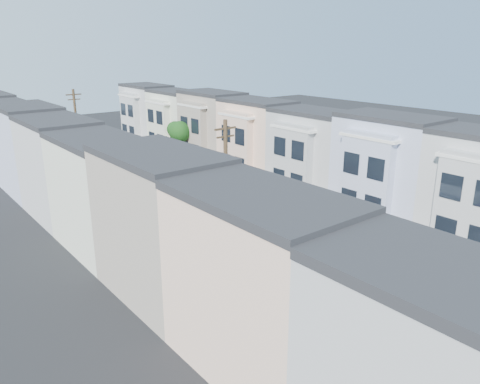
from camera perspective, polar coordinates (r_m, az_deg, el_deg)
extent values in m
plane|color=black|center=(34.59, 8.83, -7.52)|extent=(160.00, 160.00, 0.00)
cube|color=black|center=(45.24, -5.21, -1.24)|extent=(12.00, 70.00, 0.02)
cube|color=gray|center=(42.40, -12.03, -2.78)|extent=(0.30, 70.00, 0.15)
cube|color=gray|center=(48.63, 0.73, 0.27)|extent=(0.30, 70.00, 0.15)
cube|color=gray|center=(41.89, -13.62, -3.15)|extent=(2.60, 70.00, 0.15)
cube|color=gray|center=(49.43, 1.89, 0.55)|extent=(2.60, 70.00, 0.15)
cube|color=gold|center=(45.24, -5.21, -1.25)|extent=(0.12, 70.00, 0.01)
cube|color=#B5B5B5|center=(40.60, -18.45, -4.37)|extent=(5.00, 70.00, 8.50)
cube|color=#B5B5B5|center=(51.90, 5.09, 1.24)|extent=(5.00, 70.00, 8.50)
cylinder|color=black|center=(22.32, 25.51, -20.26)|extent=(0.44, 0.44, 2.96)
sphere|color=#19420E|center=(20.89, 27.04, -12.99)|extent=(4.70, 4.70, 4.70)
cylinder|color=black|center=(27.96, 3.61, -9.78)|extent=(0.44, 0.44, 3.43)
sphere|color=#19420E|center=(26.78, 4.22, -3.19)|extent=(4.70, 4.70, 4.70)
cylinder|color=black|center=(34.97, -6.99, -4.10)|extent=(0.44, 0.44, 3.42)
sphere|color=#19420E|center=(34.04, -6.77, 1.27)|extent=(4.70, 4.70, 4.70)
cylinder|color=black|center=(45.31, -15.18, 0.37)|extent=(0.44, 0.44, 3.23)
sphere|color=#19420E|center=(44.60, -15.16, 4.44)|extent=(4.70, 4.70, 4.70)
cylinder|color=black|center=(57.19, -20.56, 3.50)|extent=(0.44, 0.44, 3.45)
sphere|color=#19420E|center=(56.62, -20.64, 6.85)|extent=(4.70, 4.70, 4.70)
cylinder|color=black|center=(59.93, -7.61, 4.89)|extent=(0.44, 0.44, 3.07)
sphere|color=#19420E|center=(59.59, -7.46, 7.27)|extent=(2.73, 2.73, 2.73)
cylinder|color=#42301E|center=(30.12, -1.72, -0.91)|extent=(0.26, 0.26, 10.00)
cube|color=#42301E|center=(28.99, -1.80, 7.74)|extent=(1.60, 0.12, 0.12)
cylinder|color=#42301E|center=(52.65, -19.12, 6.17)|extent=(0.26, 0.26, 10.00)
cube|color=#42301E|center=(52.01, -19.63, 11.13)|extent=(1.60, 0.12, 0.12)
cube|color=white|center=(33.88, 15.41, -4.95)|extent=(2.49, 4.46, 2.44)
cube|color=white|center=(35.75, 11.20, -3.60)|extent=(2.49, 2.07, 2.24)
cube|color=black|center=(34.90, 14.00, -6.56)|extent=(2.29, 6.40, 0.25)
cube|color=#2D0A51|center=(32.35, 18.25, -5.75)|extent=(0.93, 0.04, 0.46)
cube|color=#198C1E|center=(33.01, 19.05, -5.36)|extent=(0.73, 0.04, 0.46)
cylinder|color=black|center=(32.98, 15.76, -8.41)|extent=(0.29, 0.93, 0.93)
cylinder|color=black|center=(34.69, 17.96, -7.29)|extent=(0.29, 0.93, 0.93)
cylinder|color=black|center=(35.28, 10.26, -6.24)|extent=(0.29, 0.93, 0.93)
cylinder|color=black|center=(36.89, 12.58, -5.31)|extent=(0.29, 0.93, 0.93)
imported|color=black|center=(38.31, 6.54, -3.65)|extent=(2.88, 5.59, 1.51)
imported|color=black|center=(26.21, 15.61, -15.14)|extent=(1.92, 4.24, 1.34)
imported|color=silver|center=(32.10, 1.07, -8.07)|extent=(1.82, 4.16, 1.32)
imported|color=#58210B|center=(40.44, -8.91, -2.61)|extent=(1.87, 4.62, 1.48)
imported|color=white|center=(36.07, 18.16, -5.90)|extent=(1.77, 4.38, 1.43)
imported|color=black|center=(48.61, -1.15, 0.98)|extent=(1.50, 4.00, 1.32)
imported|color=#0A0A38|center=(58.13, -8.30, 3.61)|extent=(1.94, 4.36, 1.38)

